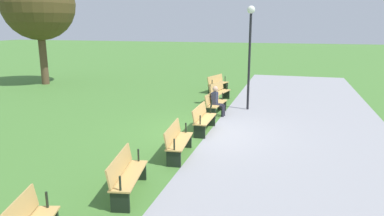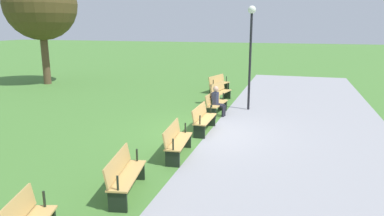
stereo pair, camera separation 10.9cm
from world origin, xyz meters
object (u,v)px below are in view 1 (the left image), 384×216
Objects in this scene: bench_3 at (203,118)px; bench_0 at (217,83)px; bench_4 at (177,140)px; bench_5 at (126,174)px; bench_2 at (215,103)px; tree_1 at (38,4)px; person_seated at (217,100)px; lamp_post at (250,39)px; bench_1 at (219,92)px.

bench_0 is at bearing -171.96° from bench_3.
bench_3 is 2.47m from bench_4.
bench_0 is 12.24m from bench_5.
tree_1 is at bearing -105.97° from bench_2.
bench_5 is at bearing 43.30° from tree_1.
bench_3 and bench_4 have the same top height.
bench_5 is 1.40× the size of person_seated.
lamp_post is at bearing 141.38° from bench_2.
person_seated reaches higher than bench_5.
bench_2 is 1.02× the size of bench_3.
lamp_post reaches higher than person_seated.
bench_5 is at bearing 1.66° from person_seated.
person_seated is at bearing 179.88° from bench_3.
lamp_post is at bearing 163.82° from bench_4.
bench_4 is 1.38× the size of person_seated.
bench_1 is 1.01× the size of bench_2.
bench_3 is 0.24× the size of tree_1.
bench_4 and bench_5 have the same top height.
bench_3 is 0.98× the size of bench_4.
bench_5 is (2.44, -0.35, 0.00)m from bench_4.
tree_1 is at bearing -106.74° from person_seated.
bench_0 is 0.25× the size of tree_1.
person_seated is at bearing 27.71° from bench_0.
bench_2 is 0.39× the size of lamp_post.
bench_1 is at bearing -164.74° from person_seated.
bench_0 is 4.93m from bench_2.
bench_0 is 5.18m from person_seated.
tree_1 is at bearing -147.47° from bench_5.
lamp_post is at bearing 61.70° from bench_1.
person_seated is (5.08, 1.04, 0.17)m from bench_0.
lamp_post reaches higher than bench_4.
tree_1 is 1.58× the size of lamp_post.
bench_2 is 1.00× the size of bench_4.
bench_2 is 4.93m from bench_4.
bench_5 is at bearing 2.71° from bench_2.
bench_0 is at bearing 91.75° from tree_1.
bench_4 is 4.71m from person_seated.
bench_0 is at bearing -163.89° from bench_2.
bench_1 is at bearing -174.64° from bench_3.
bench_2 is at bearing -44.01° from lamp_post.
bench_5 is 0.25× the size of tree_1.
bench_5 is at bearing -13.43° from bench_4.
lamp_post is (-6.15, 1.17, 2.50)m from bench_4.
bench_2 is 7.39m from bench_5.
tree_1 reaches higher than bench_1.
bench_3 is 4.93m from bench_5.
bench_3 is at bearing 24.20° from bench_0.
bench_4 is at bearing 3.92° from person_seated.
bench_3 is 14.25m from tree_1.
bench_3 is at bearing 59.10° from tree_1.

